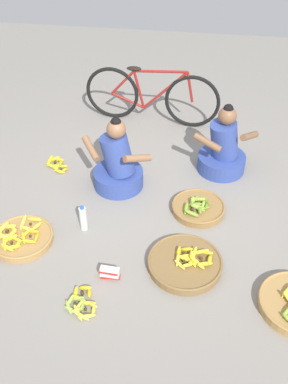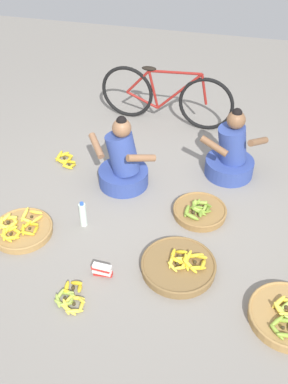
{
  "view_description": "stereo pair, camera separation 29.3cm",
  "coord_description": "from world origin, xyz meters",
  "px_view_note": "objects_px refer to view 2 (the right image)",
  "views": [
    {
      "loc": [
        0.47,
        -3.27,
        2.9
      ],
      "look_at": [
        0.0,
        -0.2,
        0.35
      ],
      "focal_mm": 41.17,
      "sensor_mm": 36.0,
      "label": 1
    },
    {
      "loc": [
        0.75,
        -3.21,
        2.9
      ],
      "look_at": [
        0.0,
        -0.2,
        0.35
      ],
      "focal_mm": 41.17,
      "sensor_mm": 36.0,
      "label": 2
    }
  ],
  "objects_px": {
    "banana_basket_mid_right": "(179,266)",
    "loose_bananas_back_center": "(66,160)",
    "banana_basket_front_right": "(22,229)",
    "packet_carton_stack": "(102,270)",
    "loose_bananas_mid_left": "(71,298)",
    "banana_basket_front_left": "(288,316)",
    "bicycle_leaning": "(165,97)",
    "vendor_woman_front": "(123,164)",
    "banana_basket_near_vendor": "(200,211)",
    "water_bottle": "(83,214)",
    "vendor_woman_behind": "(231,154)"
  },
  "relations": [
    {
      "from": "vendor_woman_front",
      "to": "banana_basket_mid_right",
      "type": "distance_m",
      "value": 1.31
    },
    {
      "from": "banana_basket_mid_right",
      "to": "loose_bananas_back_center",
      "type": "bearing_deg",
      "value": 140.71
    },
    {
      "from": "water_bottle",
      "to": "packet_carton_stack",
      "type": "height_order",
      "value": "water_bottle"
    },
    {
      "from": "bicycle_leaning",
      "to": "packet_carton_stack",
      "type": "relative_size",
      "value": 9.56
    },
    {
      "from": "packet_carton_stack",
      "to": "vendor_woman_behind",
      "type": "bearing_deg",
      "value": 62.13
    },
    {
      "from": "banana_basket_mid_right",
      "to": "water_bottle",
      "type": "relative_size",
      "value": 2.33
    },
    {
      "from": "loose_bananas_back_center",
      "to": "bicycle_leaning",
      "type": "bearing_deg",
      "value": 51.51
    },
    {
      "from": "banana_basket_mid_right",
      "to": "banana_basket_front_left",
      "type": "relative_size",
      "value": 1.06
    },
    {
      "from": "bicycle_leaning",
      "to": "banana_basket_front_left",
      "type": "xyz_separation_m",
      "value": [
        1.53,
        -2.68,
        -0.31
      ]
    },
    {
      "from": "loose_bananas_back_center",
      "to": "packet_carton_stack",
      "type": "bearing_deg",
      "value": -58.0
    },
    {
      "from": "banana_basket_front_right",
      "to": "loose_bananas_back_center",
      "type": "distance_m",
      "value": 1.17
    },
    {
      "from": "banana_basket_near_vendor",
      "to": "loose_bananas_back_center",
      "type": "distance_m",
      "value": 1.68
    },
    {
      "from": "vendor_woman_behind",
      "to": "loose_bananas_mid_left",
      "type": "bearing_deg",
      "value": -117.85
    },
    {
      "from": "vendor_woman_front",
      "to": "loose_bananas_back_center",
      "type": "relative_size",
      "value": 2.81
    },
    {
      "from": "vendor_woman_behind",
      "to": "loose_bananas_mid_left",
      "type": "distance_m",
      "value": 2.27
    },
    {
      "from": "vendor_woman_behind",
      "to": "bicycle_leaning",
      "type": "xyz_separation_m",
      "value": [
        -0.91,
        0.92,
        0.1
      ]
    },
    {
      "from": "vendor_woman_behind",
      "to": "packet_carton_stack",
      "type": "xyz_separation_m",
      "value": [
        -0.89,
        -1.69,
        -0.2
      ]
    },
    {
      "from": "banana_basket_mid_right",
      "to": "water_bottle",
      "type": "xyz_separation_m",
      "value": [
        -0.98,
        0.33,
        0.08
      ]
    },
    {
      "from": "banana_basket_front_left",
      "to": "banana_basket_near_vendor",
      "type": "xyz_separation_m",
      "value": [
        -0.83,
        1.03,
        -0.0
      ]
    },
    {
      "from": "banana_basket_near_vendor",
      "to": "water_bottle",
      "type": "bearing_deg",
      "value": -158.76
    },
    {
      "from": "banana_basket_mid_right",
      "to": "packet_carton_stack",
      "type": "height_order",
      "value": "banana_basket_mid_right"
    },
    {
      "from": "bicycle_leaning",
      "to": "vendor_woman_front",
      "type": "bearing_deg",
      "value": -96.56
    },
    {
      "from": "bicycle_leaning",
      "to": "banana_basket_mid_right",
      "type": "relative_size",
      "value": 2.65
    },
    {
      "from": "loose_bananas_mid_left",
      "to": "banana_basket_front_left",
      "type": "bearing_deg",
      "value": 7.81
    },
    {
      "from": "bicycle_leaning",
      "to": "water_bottle",
      "type": "xyz_separation_m",
      "value": [
        -0.35,
        -2.06,
        -0.23
      ]
    },
    {
      "from": "loose_bananas_back_center",
      "to": "loose_bananas_mid_left",
      "type": "xyz_separation_m",
      "value": [
        0.75,
        -1.78,
        -0.0
      ]
    },
    {
      "from": "banana_basket_front_right",
      "to": "packet_carton_stack",
      "type": "height_order",
      "value": "banana_basket_front_right"
    },
    {
      "from": "banana_basket_near_vendor",
      "to": "vendor_woman_behind",
      "type": "bearing_deg",
      "value": 74.21
    },
    {
      "from": "banana_basket_front_right",
      "to": "packet_carton_stack",
      "type": "relative_size",
      "value": 3.17
    },
    {
      "from": "banana_basket_front_right",
      "to": "banana_basket_front_left",
      "type": "height_order",
      "value": "banana_basket_front_left"
    },
    {
      "from": "loose_bananas_back_center",
      "to": "loose_bananas_mid_left",
      "type": "bearing_deg",
      "value": -67.02
    },
    {
      "from": "banana_basket_near_vendor",
      "to": "packet_carton_stack",
      "type": "bearing_deg",
      "value": -125.77
    },
    {
      "from": "loose_bananas_back_center",
      "to": "water_bottle",
      "type": "height_order",
      "value": "water_bottle"
    },
    {
      "from": "vendor_woman_behind",
      "to": "water_bottle",
      "type": "bearing_deg",
      "value": -137.61
    },
    {
      "from": "banana_basket_front_left",
      "to": "water_bottle",
      "type": "relative_size",
      "value": 2.2
    },
    {
      "from": "banana_basket_mid_right",
      "to": "banana_basket_front_left",
      "type": "xyz_separation_m",
      "value": [
        0.9,
        -0.29,
        0.0
      ]
    },
    {
      "from": "vendor_woman_behind",
      "to": "banana_basket_front_right",
      "type": "height_order",
      "value": "vendor_woman_behind"
    },
    {
      "from": "loose_bananas_back_center",
      "to": "water_bottle",
      "type": "relative_size",
      "value": 1.04
    },
    {
      "from": "water_bottle",
      "to": "vendor_woman_behind",
      "type": "bearing_deg",
      "value": 42.39
    },
    {
      "from": "bicycle_leaning",
      "to": "loose_bananas_back_center",
      "type": "relative_size",
      "value": 5.89
    },
    {
      "from": "vendor_woman_front",
      "to": "banana_basket_front_left",
      "type": "height_order",
      "value": "vendor_woman_front"
    },
    {
      "from": "banana_basket_mid_right",
      "to": "banana_basket_front_right",
      "type": "distance_m",
      "value": 1.5
    },
    {
      "from": "banana_basket_mid_right",
      "to": "banana_basket_near_vendor",
      "type": "height_order",
      "value": "banana_basket_mid_right"
    },
    {
      "from": "banana_basket_front_right",
      "to": "bicycle_leaning",
      "type": "bearing_deg",
      "value": 69.44
    },
    {
      "from": "banana_basket_mid_right",
      "to": "banana_basket_front_right",
      "type": "bearing_deg",
      "value": 176.93
    },
    {
      "from": "banana_basket_front_left",
      "to": "packet_carton_stack",
      "type": "bearing_deg",
      "value": 176.95
    },
    {
      "from": "banana_basket_front_right",
      "to": "banana_basket_near_vendor",
      "type": "height_order",
      "value": "banana_basket_near_vendor"
    },
    {
      "from": "banana_basket_front_left",
      "to": "packet_carton_stack",
      "type": "height_order",
      "value": "banana_basket_front_left"
    },
    {
      "from": "banana_basket_front_left",
      "to": "loose_bananas_back_center",
      "type": "xyz_separation_m",
      "value": [
        -2.43,
        1.55,
        -0.02
      ]
    },
    {
      "from": "vendor_woman_behind",
      "to": "banana_basket_mid_right",
      "type": "distance_m",
      "value": 1.51
    }
  ]
}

